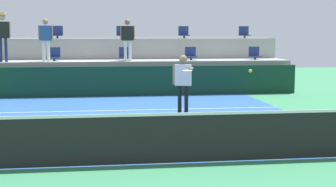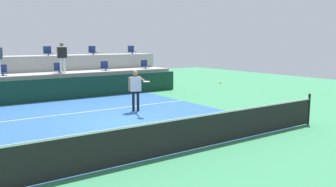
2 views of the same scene
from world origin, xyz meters
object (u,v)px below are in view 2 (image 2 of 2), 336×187
at_px(stadium_chair_lower_right, 105,67).
at_px(stadium_chair_upper_right, 93,51).
at_px(stadium_chair_lower_center, 59,69).
at_px(spectator_in_white, 62,55).
at_px(tennis_ball, 220,83).
at_px(stadium_chair_lower_left, 2,71).
at_px(stadium_chair_upper_far_right, 132,50).
at_px(tennis_player, 136,86).
at_px(stadium_chair_lower_far_right, 145,65).
at_px(stadium_chair_upper_center, 48,52).

height_order(stadium_chair_lower_right, stadium_chair_upper_right, stadium_chair_upper_right).
height_order(stadium_chair_lower_center, stadium_chair_lower_right, same).
relative_size(spectator_in_white, tennis_ball, 23.41).
relative_size(stadium_chair_lower_left, stadium_chair_upper_right, 1.00).
bearing_deg(stadium_chair_lower_left, spectator_in_white, -7.82).
xyz_separation_m(stadium_chair_upper_right, tennis_ball, (-0.70, -12.01, -0.75)).
xyz_separation_m(stadium_chair_upper_far_right, tennis_player, (-4.02, -7.69, -1.27)).
height_order(stadium_chair_lower_center, stadium_chair_upper_right, stadium_chair_upper_right).
height_order(stadium_chair_lower_far_right, stadium_chair_upper_right, stadium_chair_upper_right).
relative_size(stadium_chair_upper_far_right, tennis_ball, 7.65).
bearing_deg(stadium_chair_upper_right, tennis_player, -99.76).
distance_m(stadium_chair_lower_left, spectator_in_white, 2.92).
distance_m(stadium_chair_lower_far_right, spectator_in_white, 5.24).
distance_m(stadium_chair_lower_right, spectator_in_white, 2.67).
distance_m(stadium_chair_lower_left, stadium_chair_upper_far_right, 8.29).
bearing_deg(stadium_chair_lower_right, stadium_chair_lower_far_right, 0.00).
distance_m(stadium_chair_upper_far_right, spectator_in_white, 5.69).
xyz_separation_m(stadium_chair_upper_right, spectator_in_white, (-2.56, -2.18, -0.12)).
relative_size(stadium_chair_lower_center, stadium_chair_upper_right, 1.00).
xyz_separation_m(stadium_chair_lower_right, stadium_chair_upper_far_right, (2.71, 1.80, 0.85)).
bearing_deg(stadium_chair_lower_center, tennis_ball, -79.20).
height_order(stadium_chair_upper_center, tennis_player, stadium_chair_upper_center).
distance_m(stadium_chair_lower_center, tennis_ball, 10.39).
bearing_deg(tennis_player, tennis_ball, -81.79).
relative_size(stadium_chair_upper_right, stadium_chair_upper_far_right, 1.00).
height_order(stadium_chair_lower_center, spectator_in_white, spectator_in_white).
distance_m(stadium_chair_lower_right, tennis_ball, 10.23).
xyz_separation_m(stadium_chair_lower_left, stadium_chair_lower_right, (5.33, 0.00, 0.00)).
relative_size(stadium_chair_lower_center, tennis_player, 0.31).
height_order(stadium_chair_upper_far_right, tennis_ball, stadium_chair_upper_far_right).
relative_size(stadium_chair_upper_center, stadium_chair_upper_right, 1.00).
xyz_separation_m(stadium_chair_upper_far_right, spectator_in_white, (-5.25, -2.18, -0.12)).
relative_size(stadium_chair_lower_left, tennis_player, 0.31).
xyz_separation_m(stadium_chair_upper_right, stadium_chair_upper_far_right, (2.69, 0.00, 0.00)).
distance_m(stadium_chair_lower_right, tennis_player, 6.05).
xyz_separation_m(stadium_chair_upper_far_right, tennis_ball, (-3.39, -12.01, -0.75)).
relative_size(stadium_chair_upper_center, tennis_player, 0.31).
bearing_deg(stadium_chair_upper_right, stadium_chair_upper_far_right, 0.00).
bearing_deg(stadium_chair_lower_far_right, stadium_chair_lower_left, 180.00).
bearing_deg(stadium_chair_upper_far_right, spectator_in_white, -157.42).
xyz_separation_m(stadium_chair_upper_right, tennis_player, (-1.32, -7.69, -1.27)).
bearing_deg(stadium_chair_upper_far_right, tennis_player, -117.58).
relative_size(stadium_chair_lower_center, spectator_in_white, 0.33).
xyz_separation_m(stadium_chair_lower_center, stadium_chair_lower_far_right, (5.26, 0.00, 0.00)).
xyz_separation_m(stadium_chair_lower_left, spectator_in_white, (2.80, -0.38, 0.73)).
distance_m(stadium_chair_lower_left, tennis_ball, 11.22).
xyz_separation_m(stadium_chair_lower_far_right, stadium_chair_upper_center, (-5.29, 1.80, 0.85)).
xyz_separation_m(stadium_chair_lower_far_right, tennis_player, (-3.94, -5.89, -0.42)).
height_order(stadium_chair_upper_far_right, tennis_player, stadium_chair_upper_far_right).
height_order(stadium_chair_lower_left, stadium_chair_lower_right, same).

